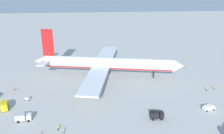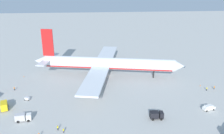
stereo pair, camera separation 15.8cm
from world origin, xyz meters
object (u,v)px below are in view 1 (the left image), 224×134
(ground_worker_4, at_px, (14,89))
(ground_worker_5, at_px, (214,88))
(traffic_cone_4, at_px, (137,52))
(traffic_cone_2, at_px, (59,57))
(service_truck_4, at_px, (4,106))
(baggage_cart_1, at_px, (27,98))
(traffic_cone_3, at_px, (24,76))
(ground_worker_3, at_px, (207,89))
(traffic_cone_1, at_px, (200,85))
(ground_worker_2, at_px, (58,128))
(ground_worker_1, at_px, (64,131))
(service_van, at_px, (209,107))
(service_truck_5, at_px, (156,115))
(baggage_cart_0, at_px, (182,67))
(airliner, at_px, (106,64))
(service_truck_2, at_px, (23,117))

(ground_worker_4, distance_m, ground_worker_5, 91.72)
(traffic_cone_4, bearing_deg, traffic_cone_2, -171.54)
(service_truck_4, bearing_deg, baggage_cart_1, 46.12)
(baggage_cart_1, relative_size, traffic_cone_3, 5.38)
(ground_worker_3, xyz_separation_m, traffic_cone_2, (-72.52, 57.74, -0.61))
(traffic_cone_1, bearing_deg, ground_worker_2, -155.11)
(baggage_cart_1, distance_m, ground_worker_1, 30.06)
(service_van, relative_size, ground_worker_4, 2.98)
(traffic_cone_2, bearing_deg, ground_worker_3, -38.52)
(traffic_cone_1, bearing_deg, traffic_cone_3, 167.07)
(service_truck_5, distance_m, traffic_cone_2, 89.23)
(ground_worker_2, distance_m, traffic_cone_4, 100.42)
(ground_worker_2, distance_m, traffic_cone_3, 54.61)
(baggage_cart_0, height_order, ground_worker_1, ground_worker_1)
(traffic_cone_4, bearing_deg, airliner, -121.02)
(ground_worker_4, bearing_deg, ground_worker_2, -54.74)
(traffic_cone_4, bearing_deg, traffic_cone_3, -149.47)
(baggage_cart_1, bearing_deg, ground_worker_5, 1.38)
(ground_worker_1, bearing_deg, airliner, 70.37)
(baggage_cart_1, xyz_separation_m, traffic_cone_2, (6.53, 58.82, -0.43))
(ground_worker_4, distance_m, traffic_cone_3, 16.15)
(service_truck_4, distance_m, traffic_cone_2, 67.32)
(service_truck_4, xyz_separation_m, service_van, (78.26, -8.26, -0.66))
(airliner, xyz_separation_m, service_van, (36.77, -39.44, -5.66))
(service_truck_2, distance_m, traffic_cone_3, 43.74)
(baggage_cart_0, bearing_deg, service_truck_5, -120.39)
(ground_worker_3, bearing_deg, service_truck_5, -145.28)
(ground_worker_5, xyz_separation_m, traffic_cone_3, (-91.28, 24.42, -0.61))
(airliner, relative_size, traffic_cone_3, 142.16)
(ground_worker_1, xyz_separation_m, ground_worker_2, (-2.01, 1.69, 0.05))
(service_truck_5, relative_size, traffic_cone_2, 8.87)
(traffic_cone_3, bearing_deg, service_truck_5, -38.35)
(service_van, bearing_deg, service_truck_2, -179.50)
(airliner, bearing_deg, service_van, -47.01)
(ground_worker_5, bearing_deg, traffic_cone_3, 165.02)
(baggage_cart_0, height_order, baggage_cart_1, baggage_cart_1)
(traffic_cone_4, bearing_deg, service_van, -82.34)
(service_truck_5, xyz_separation_m, baggage_cart_0, (30.62, 52.22, -1.26))
(ground_worker_2, bearing_deg, traffic_cone_2, 96.10)
(ground_worker_4, bearing_deg, traffic_cone_4, 39.51)
(ground_worker_1, distance_m, traffic_cone_3, 57.01)
(traffic_cone_4, bearing_deg, ground_worker_4, -140.49)
(service_truck_2, bearing_deg, baggage_cart_1, 98.53)
(service_truck_2, height_order, traffic_cone_1, service_truck_2)
(service_truck_2, bearing_deg, ground_worker_5, 12.57)
(service_van, relative_size, ground_worker_2, 2.84)
(service_truck_4, relative_size, service_van, 1.22)
(baggage_cart_0, xyz_separation_m, traffic_cone_1, (-1.61, -26.43, 0.01))
(service_truck_2, distance_m, ground_worker_4, 28.36)
(ground_worker_3, bearing_deg, service_truck_4, -174.53)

